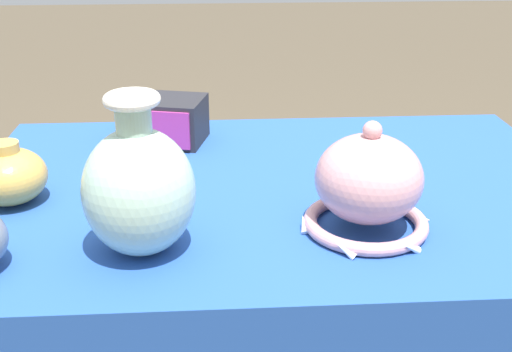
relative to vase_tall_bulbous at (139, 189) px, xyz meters
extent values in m
cylinder|color=#38383D|center=(-0.29, 0.56, -0.46)|extent=(0.04, 0.04, 0.65)
cylinder|color=#38383D|center=(0.74, 0.56, -0.46)|extent=(0.04, 0.04, 0.65)
cube|color=#38383D|center=(0.23, 0.23, -0.12)|extent=(1.14, 0.75, 0.03)
cube|color=#234C9E|center=(0.23, 0.23, -0.11)|extent=(1.16, 0.77, 0.01)
ellipsoid|color=#A8CCB7|center=(0.00, 0.00, -0.01)|extent=(0.17, 0.17, 0.19)
cylinder|color=#A8CCB7|center=(0.00, 0.00, 0.11)|extent=(0.05, 0.05, 0.05)
torus|color=white|center=(0.00, 0.00, 0.13)|extent=(0.08, 0.08, 0.02)
torus|color=#D19399|center=(0.35, 0.05, -0.09)|extent=(0.20, 0.20, 0.02)
ellipsoid|color=#D19399|center=(0.35, 0.05, -0.01)|extent=(0.17, 0.17, 0.14)
sphere|color=#D19399|center=(0.35, 0.05, 0.06)|extent=(0.03, 0.03, 0.03)
cone|color=white|center=(0.45, 0.05, -0.09)|extent=(0.01, 0.04, 0.03)
cone|color=white|center=(0.40, 0.13, -0.09)|extent=(0.04, 0.03, 0.03)
cone|color=white|center=(0.30, 0.13, -0.09)|extent=(0.04, 0.03, 0.03)
cone|color=white|center=(0.25, 0.05, -0.09)|extent=(0.01, 0.04, 0.03)
cone|color=white|center=(0.30, -0.04, -0.09)|extent=(0.04, 0.03, 0.03)
cone|color=white|center=(0.40, -0.04, -0.09)|extent=(0.04, 0.03, 0.03)
cube|color=#232328|center=(0.00, 0.48, -0.05)|extent=(0.19, 0.16, 0.10)
cube|color=#B23384|center=(-0.01, 0.42, -0.05)|extent=(0.14, 0.04, 0.08)
ellipsoid|color=gold|center=(-0.25, 0.18, -0.05)|extent=(0.13, 0.13, 0.10)
cylinder|color=gold|center=(-0.25, 0.18, 0.00)|extent=(0.05, 0.05, 0.02)
camera|label=1|loc=(0.12, -0.86, 0.39)|focal=45.00mm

